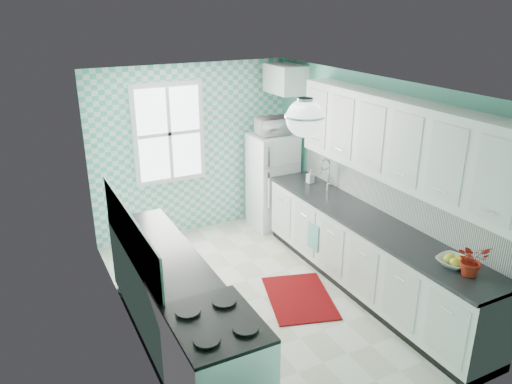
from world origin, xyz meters
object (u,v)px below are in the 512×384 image
fridge (272,181)px  stove (218,374)px  ceiling_light (305,118)px  sink (317,190)px  fruit_bowl (454,262)px  microwave (273,126)px  potted_plant (472,260)px

fridge → stove: bearing=-121.3°
ceiling_light → fridge: 3.23m
stove → fridge: bearing=55.8°
sink → stove: bearing=-138.8°
stove → fruit_bowl: (2.40, -0.10, 0.45)m
microwave → ceiling_light: bearing=68.6°
stove → potted_plant: bearing=-6.2°
sink → fruit_bowl: (-0.00, -2.32, 0.05)m
ceiling_light → stove: 2.28m
fruit_bowl → potted_plant: 0.23m
sink → fruit_bowl: size_ratio=1.78×
ceiling_light → microwave: size_ratio=0.75×
sink → potted_plant: size_ratio=1.70×
potted_plant → ceiling_light: bearing=139.6°
fruit_bowl → fridge: bearing=91.5°
sink → potted_plant: sink is taller
fruit_bowl → stove: bearing=177.6°
fridge → stove: fridge is taller
microwave → fruit_bowl: bearing=93.5°
stove → fruit_bowl: bearing=-1.6°
stove → sink: sink is taller
ceiling_light → sink: (1.20, 1.49, -1.39)m
fridge → microwave: size_ratio=3.10×
fridge → microwave: bearing=58.5°
stove → ceiling_light: bearing=32.0°
ceiling_light → stove: ceiling_light is taller
fruit_bowl → microwave: 3.45m
stove → fruit_bowl: stove is taller
fridge → ceiling_light: bearing=-109.6°
fruit_bowl → microwave: microwave is taller
ceiling_light → fruit_bowl: 1.98m
ceiling_light → microwave: (1.11, 2.57, -0.75)m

